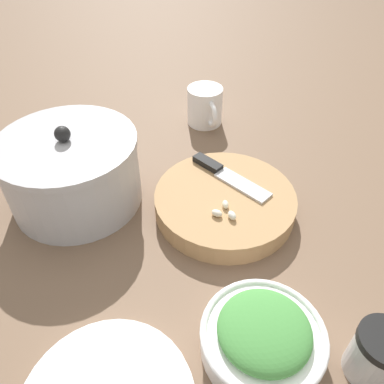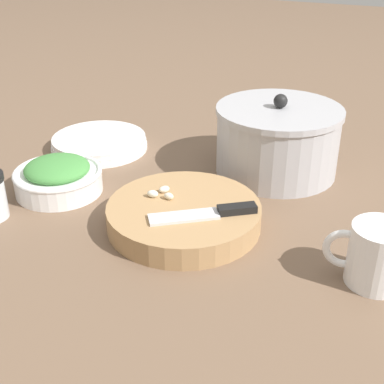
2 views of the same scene
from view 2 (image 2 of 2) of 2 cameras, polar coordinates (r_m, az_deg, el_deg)
name	(u,v)px [view 2 (image 2 of 2)]	position (r m, az deg, el deg)	size (l,w,h in m)	color
ground_plane	(196,211)	(0.98, 0.41, -2.07)	(5.00, 5.00, 0.00)	brown
cutting_board	(182,215)	(0.93, -1.07, -2.48)	(0.27, 0.27, 0.04)	tan
chef_knife	(210,213)	(0.88, 1.92, -2.24)	(0.17, 0.13, 0.01)	black
garlic_cloves	(161,193)	(0.94, -3.28, -0.09)	(0.05, 0.04, 0.01)	silver
herb_bowl	(58,177)	(1.06, -14.10, 1.60)	(0.17, 0.17, 0.07)	white
coffee_mug	(376,255)	(0.82, 19.03, -6.36)	(0.12, 0.09, 0.09)	white
plate_stack	(99,143)	(1.25, -9.85, 5.18)	(0.22, 0.22, 0.03)	white
stock_pot	(277,140)	(1.11, 9.10, 5.49)	(0.26, 0.26, 0.17)	#B2B2B7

